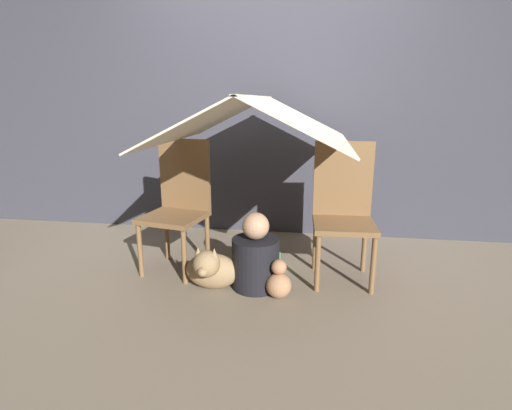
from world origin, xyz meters
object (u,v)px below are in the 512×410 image
object	(u,v)px
person_front	(256,258)
chair_left	(179,202)
chair_right	(343,208)
dog	(211,269)

from	to	relation	value
person_front	chair_left	bearing A→B (deg)	156.28
chair_right	person_front	size ratio (longest dim) A/B	1.83
chair_left	chair_right	world-z (taller)	same
chair_left	chair_right	size ratio (longest dim) A/B	1.00
person_front	dog	world-z (taller)	person_front
chair_right	chair_left	bearing A→B (deg)	177.31
chair_left	dog	world-z (taller)	chair_left
chair_right	dog	world-z (taller)	chair_right
dog	person_front	bearing A→B (deg)	19.27
chair_left	dog	distance (m)	0.62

